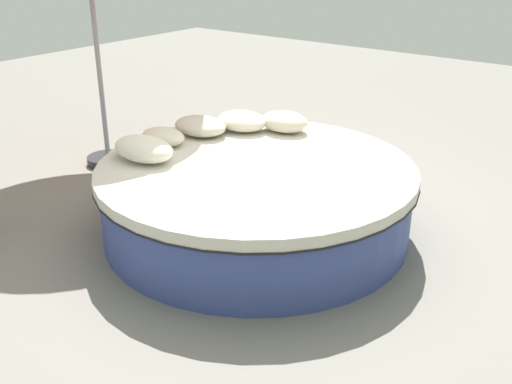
% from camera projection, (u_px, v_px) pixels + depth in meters
% --- Properties ---
extents(ground_plane, '(16.00, 16.00, 0.00)m').
position_uv_depth(ground_plane, '(256.00, 231.00, 4.91)').
color(ground_plane, gray).
extents(round_bed, '(2.51, 2.51, 0.58)m').
position_uv_depth(round_bed, '(256.00, 198.00, 4.79)').
color(round_bed, '#38478C').
rests_on(round_bed, ground_plane).
extents(throw_pillow_0, '(0.45, 0.34, 0.18)m').
position_uv_depth(throw_pillow_0, '(284.00, 122.00, 5.42)').
color(throw_pillow_0, beige).
rests_on(throw_pillow_0, round_bed).
extents(throw_pillow_1, '(0.48, 0.38, 0.17)m').
position_uv_depth(throw_pillow_1, '(242.00, 121.00, 5.46)').
color(throw_pillow_1, beige).
rests_on(throw_pillow_1, round_bed).
extents(throw_pillow_2, '(0.50, 0.38, 0.16)m').
position_uv_depth(throw_pillow_2, '(200.00, 126.00, 5.33)').
color(throw_pillow_2, beige).
rests_on(throw_pillow_2, round_bed).
extents(throw_pillow_3, '(0.41, 0.29, 0.14)m').
position_uv_depth(throw_pillow_3, '(163.00, 136.00, 5.09)').
color(throw_pillow_3, beige).
rests_on(throw_pillow_3, round_bed).
extents(throw_pillow_4, '(0.55, 0.35, 0.19)m').
position_uv_depth(throw_pillow_4, '(144.00, 149.00, 4.73)').
color(throw_pillow_4, silver).
rests_on(throw_pillow_4, round_bed).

